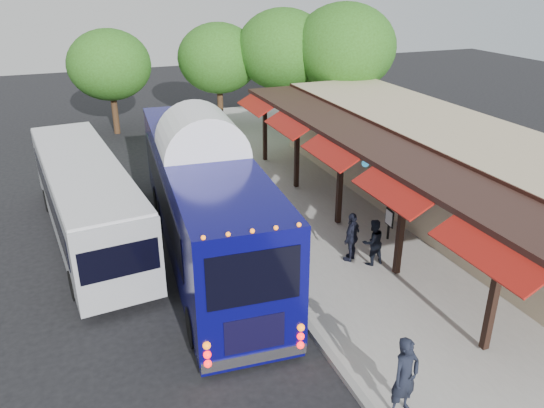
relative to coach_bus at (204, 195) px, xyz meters
name	(u,v)px	position (x,y,z in m)	size (l,w,h in m)	color
ground	(287,302)	(1.45, -3.81, -2.20)	(90.00, 90.00, 0.00)	black
sidewalk	(365,221)	(6.45, 0.19, -2.12)	(10.00, 40.00, 0.15)	#9E9B93
curb	(246,242)	(1.50, 0.19, -2.12)	(0.20, 40.00, 0.16)	gray
station_shelter	(442,168)	(9.83, 0.19, -0.35)	(8.15, 20.00, 3.60)	tan
coach_bus	(204,195)	(0.00, 0.00, 0.00)	(3.60, 12.92, 4.09)	#080758
city_bus	(86,197)	(-3.69, 2.68, -0.54)	(3.57, 11.34, 3.00)	#989CA1
ped_a	(405,377)	(2.08, -8.81, -1.09)	(0.70, 0.46, 1.91)	black
ped_b	(373,242)	(4.85, -2.92, -1.25)	(0.77, 0.60, 1.59)	black
ped_c	(352,237)	(4.34, -2.43, -1.19)	(1.01, 0.42, 1.72)	black
ped_d	(239,176)	(2.62, 4.36, -1.16)	(1.14, 0.66, 1.76)	black
sign_board	(389,219)	(6.33, -1.59, -1.26)	(0.09, 0.53, 1.16)	black
tree_left	(218,58)	(5.17, 16.10, 2.05)	(4.98, 4.98, 6.37)	#382314
tree_mid	(283,50)	(8.69, 14.26, 2.62)	(5.65, 5.65, 7.23)	#382314
tree_right	(345,48)	(11.58, 11.97, 2.88)	(5.94, 5.94, 7.61)	#382314
tree_far	(109,65)	(-1.24, 16.78, 1.91)	(4.82, 4.82, 6.17)	#382314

